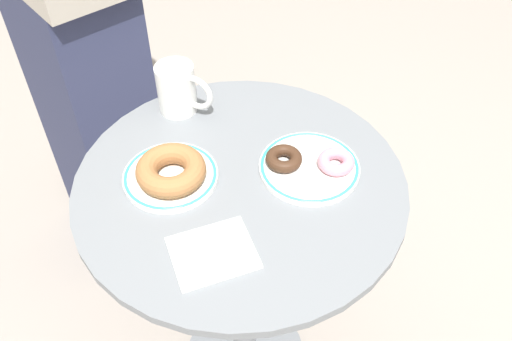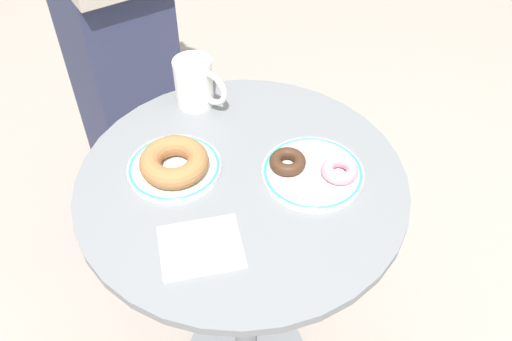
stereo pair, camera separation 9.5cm
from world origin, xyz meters
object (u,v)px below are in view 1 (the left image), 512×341
plate_left (170,177)px  paper_napkin (213,253)px  donut_chocolate (284,159)px  cafe_table (242,254)px  plate_right (309,167)px  coffee_mug (178,89)px  donut_cinnamon (171,170)px  donut_pink_frosted (336,162)px

plate_left → paper_napkin: (0.09, -0.16, -0.00)m
donut_chocolate → cafe_table: bearing=-156.0°
cafe_table → plate_right: (0.13, 0.03, 0.24)m
plate_left → coffee_mug: (-0.01, 0.20, 0.05)m
cafe_table → donut_cinnamon: donut_cinnamon is taller
plate_right → coffee_mug: bearing=147.3°
donut_cinnamon → paper_napkin: (0.09, -0.16, -0.03)m
donut_chocolate → plate_right: bearing=-4.5°
paper_napkin → donut_cinnamon: bearing=119.1°
plate_right → donut_pink_frosted: size_ratio=2.76×
plate_left → donut_cinnamon: 0.03m
cafe_table → donut_cinnamon: bearing=-175.6°
paper_napkin → cafe_table: bearing=78.1°
coffee_mug → plate_left: bearing=-87.7°
plate_right → paper_napkin: bearing=-129.4°
plate_left → donut_cinnamon: bearing=-55.2°
donut_cinnamon → donut_chocolate: donut_cinnamon is taller
donut_cinnamon → coffee_mug: (-0.01, 0.21, 0.02)m
paper_napkin → plate_right: bearing=50.6°
donut_cinnamon → paper_napkin: donut_cinnamon is taller
paper_napkin → donut_chocolate: bearing=60.4°
donut_pink_frosted → paper_napkin: size_ratio=0.51×
cafe_table → paper_napkin: (-0.04, -0.17, 0.23)m
donut_cinnamon → donut_chocolate: 0.21m
donut_pink_frosted → paper_napkin: 0.29m
donut_chocolate → coffee_mug: 0.27m
donut_pink_frosted → cafe_table: bearing=-170.2°
plate_right → plate_left: bearing=-172.3°
cafe_table → donut_chocolate: bearing=24.0°
cafe_table → plate_left: plate_left is taller
cafe_table → donut_chocolate: 0.27m
plate_left → donut_cinnamon: donut_cinnamon is taller
paper_napkin → coffee_mug: size_ratio=1.11×
plate_right → donut_chocolate: bearing=175.5°
coffee_mug → donut_pink_frosted: bearing=-28.7°
donut_cinnamon → plate_right: bearing=9.3°
donut_pink_frosted → paper_napkin: bearing=-137.0°
plate_left → donut_chocolate: bearing=10.4°
donut_pink_frosted → donut_chocolate: size_ratio=1.00×
donut_cinnamon → paper_napkin: 0.18m
donut_pink_frosted → coffee_mug: coffee_mug is taller
donut_chocolate → coffee_mug: (-0.21, 0.16, 0.03)m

